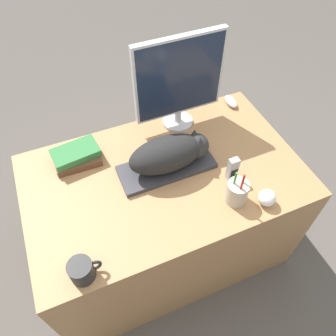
% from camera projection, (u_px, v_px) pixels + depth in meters
% --- Properties ---
extents(ground_plane, '(12.00, 12.00, 0.00)m').
position_uv_depth(ground_plane, '(192.00, 303.00, 1.85)').
color(ground_plane, '#4C4742').
extents(desk, '(1.30, 0.79, 0.72)m').
position_uv_depth(desk, '(165.00, 214.00, 1.81)').
color(desk, '#9E7047').
rests_on(desk, ground_plane).
extents(keyboard, '(0.45, 0.18, 0.02)m').
position_uv_depth(keyboard, '(167.00, 167.00, 1.54)').
color(keyboard, '#2D2D33').
rests_on(keyboard, desk).
extents(cat, '(0.39, 0.17, 0.16)m').
position_uv_depth(cat, '(171.00, 153.00, 1.48)').
color(cat, black).
rests_on(cat, keyboard).
extents(monitor, '(0.45, 0.16, 0.49)m').
position_uv_depth(monitor, '(179.00, 80.00, 1.54)').
color(monitor, '#B7B7BC').
rests_on(monitor, desk).
extents(computer_mouse, '(0.05, 0.11, 0.04)m').
position_uv_depth(computer_mouse, '(231.00, 101.00, 1.83)').
color(computer_mouse, silver).
rests_on(computer_mouse, desk).
extents(coffee_mug, '(0.12, 0.09, 0.09)m').
position_uv_depth(coffee_mug, '(82.00, 270.00, 1.19)').
color(coffee_mug, black).
rests_on(coffee_mug, desk).
extents(pen_cup, '(0.09, 0.09, 0.20)m').
position_uv_depth(pen_cup, '(237.00, 192.00, 1.40)').
color(pen_cup, '#B2A893').
rests_on(pen_cup, desk).
extents(baseball, '(0.08, 0.08, 0.08)m').
position_uv_depth(baseball, '(267.00, 198.00, 1.40)').
color(baseball, silver).
rests_on(baseball, desk).
extents(phone, '(0.05, 0.03, 0.12)m').
position_uv_depth(phone, '(233.00, 169.00, 1.47)').
color(phone, '#99999E').
rests_on(phone, desk).
extents(book_stack, '(0.23, 0.16, 0.07)m').
position_uv_depth(book_stack, '(77.00, 156.00, 1.55)').
color(book_stack, brown).
rests_on(book_stack, desk).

